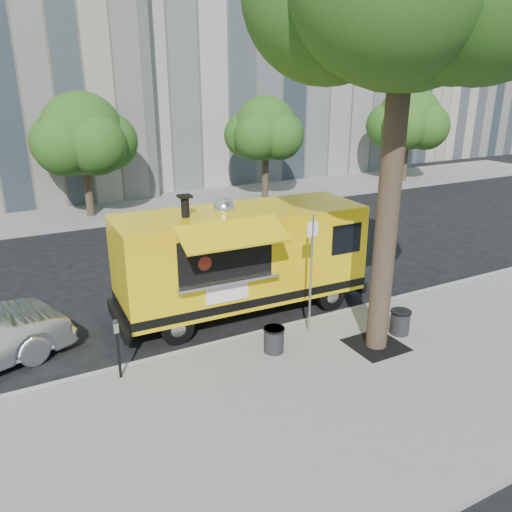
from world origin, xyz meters
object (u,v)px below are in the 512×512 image
(sign_post, at_px, (311,268))
(trash_bin_right, at_px, (400,321))
(far_tree_c, at_px, (265,129))
(trash_bin_left, at_px, (274,339))
(far_tree_d, at_px, (409,119))
(food_truck, at_px, (241,257))
(far_tree_b, at_px, (82,134))
(parking_meter, at_px, (117,342))

(sign_post, height_order, trash_bin_right, sign_post)
(far_tree_c, distance_m, trash_bin_left, 16.56)
(far_tree_d, distance_m, trash_bin_left, 23.11)
(sign_post, distance_m, food_truck, 2.28)
(far_tree_d, bearing_deg, trash_bin_left, -140.55)
(far_tree_b, relative_size, far_tree_d, 0.97)
(parking_meter, distance_m, trash_bin_right, 6.64)
(far_tree_d, relative_size, trash_bin_left, 9.52)
(far_tree_c, relative_size, trash_bin_left, 8.79)
(far_tree_d, xyz_separation_m, parking_meter, (-21.00, -13.95, -2.91))
(far_tree_d, relative_size, food_truck, 0.82)
(far_tree_b, height_order, parking_meter, far_tree_b)
(far_tree_b, distance_m, sign_post, 14.61)
(far_tree_d, bearing_deg, sign_post, -139.30)
(sign_post, distance_m, parking_meter, 4.64)
(far_tree_b, bearing_deg, far_tree_c, -1.91)
(far_tree_b, xyz_separation_m, trash_bin_left, (1.35, -14.62, -3.37))
(sign_post, bearing_deg, trash_bin_right, -28.35)
(food_truck, relative_size, trash_bin_left, 11.64)
(trash_bin_left, bearing_deg, far_tree_d, 39.45)
(trash_bin_left, bearing_deg, parking_meter, 170.31)
(food_truck, bearing_deg, far_tree_c, 60.39)
(far_tree_b, relative_size, trash_bin_right, 9.15)
(trash_bin_left, bearing_deg, far_tree_c, 61.89)
(trash_bin_right, bearing_deg, far_tree_c, 73.30)
(far_tree_b, bearing_deg, trash_bin_left, -84.73)
(parking_meter, relative_size, food_truck, 0.19)
(far_tree_c, bearing_deg, trash_bin_right, -106.70)
(far_tree_d, height_order, food_truck, far_tree_d)
(parking_meter, bearing_deg, trash_bin_right, -10.90)
(parking_meter, bearing_deg, sign_post, -2.52)
(sign_post, bearing_deg, parking_meter, 177.48)
(far_tree_b, height_order, sign_post, far_tree_b)
(far_tree_b, bearing_deg, parking_meter, -98.10)
(far_tree_b, distance_m, parking_meter, 14.48)
(far_tree_c, bearing_deg, far_tree_d, 1.15)
(far_tree_c, distance_m, trash_bin_right, 16.00)
(far_tree_b, xyz_separation_m, parking_meter, (-2.00, -14.05, -2.85))
(parking_meter, xyz_separation_m, trash_bin_left, (3.35, -0.57, -0.51))
(far_tree_d, xyz_separation_m, food_truck, (-17.24, -12.03, -2.30))
(parking_meter, bearing_deg, far_tree_d, 33.60)
(sign_post, relative_size, trash_bin_left, 5.06)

